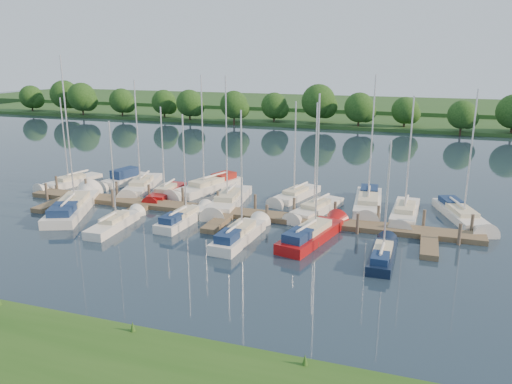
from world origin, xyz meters
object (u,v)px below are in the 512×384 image
(dock, at_px, (228,215))
(sailboat_n_5, at_px, (228,202))
(motorboat, at_px, (124,180))
(sailboat_s_2, at_px, (184,219))
(sailboat_n_0, at_px, (71,183))

(dock, xyz_separation_m, sailboat_n_5, (-1.21, 3.11, 0.08))
(motorboat, relative_size, sailboat_n_5, 0.52)
(motorboat, xyz_separation_m, sailboat_s_2, (11.66, -9.39, -0.06))
(motorboat, height_order, sailboat_n_5, sailboat_n_5)
(sailboat_n_0, height_order, sailboat_s_2, sailboat_n_0)
(sailboat_n_5, bearing_deg, dock, 105.72)
(dock, bearing_deg, sailboat_n_5, 111.22)
(sailboat_n_5, bearing_deg, motorboat, -21.27)
(dock, xyz_separation_m, motorboat, (-14.50, 6.86, 0.19))
(dock, xyz_separation_m, sailboat_s_2, (-2.84, -2.53, 0.13))
(sailboat_n_0, relative_size, sailboat_n_5, 0.79)
(dock, relative_size, sailboat_s_2, 4.38)
(sailboat_n_0, distance_m, sailboat_s_2, 17.98)
(motorboat, distance_m, sailboat_n_5, 13.81)
(dock, bearing_deg, sailboat_s_2, -138.33)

